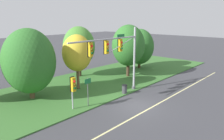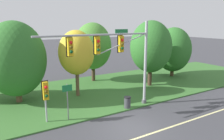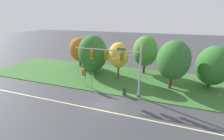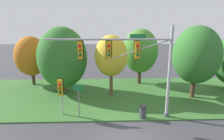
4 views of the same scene
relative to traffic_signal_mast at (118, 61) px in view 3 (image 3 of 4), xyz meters
name	(u,v)px [view 3 (image 3 of 4)]	position (x,y,z in m)	size (l,w,h in m)	color
ground_plane	(105,105)	(-0.68, -3.02, -4.64)	(160.00, 160.00, 0.00)	#3D3D42
lane_stripe	(101,110)	(-0.68, -4.22, -4.63)	(36.00, 0.16, 0.01)	beige
grass_verge	(122,78)	(-0.68, 5.23, -4.59)	(48.00, 11.50, 0.10)	#386B2D
traffic_signal_mast	(118,61)	(0.00, 0.00, 0.00)	(9.00, 0.49, 6.84)	#9EA0A5
pedestrian_signal_near_kerb	(84,73)	(-5.25, 0.47, -2.42)	(0.46, 0.55, 2.95)	#9EA0A5
route_sign_post	(92,78)	(-3.86, 0.18, -2.86)	(0.71, 0.08, 2.60)	slate
tree_nearest_road	(79,49)	(-10.69, 8.75, -1.04)	(3.75, 3.75, 5.85)	#423021
tree_left_of_mast	(93,53)	(-6.26, 5.83, -0.81)	(5.05, 5.05, 6.89)	brown
tree_behind_signpost	(119,55)	(-1.28, 4.74, -0.50)	(3.24, 3.24, 6.08)	brown
tree_mid_verge	(145,51)	(2.37, 8.84, -0.48)	(4.26, 4.26, 6.73)	#423021
tree_tall_centre	(173,60)	(6.75, 3.91, -0.34)	(4.38, 4.38, 6.95)	#423021
tree_right_far	(213,66)	(12.11, 5.81, -1.17)	(4.44, 4.44, 6.15)	#4C3823
trash_bin	(124,92)	(0.96, -0.16, -4.07)	(0.56, 0.56, 0.93)	#38383D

